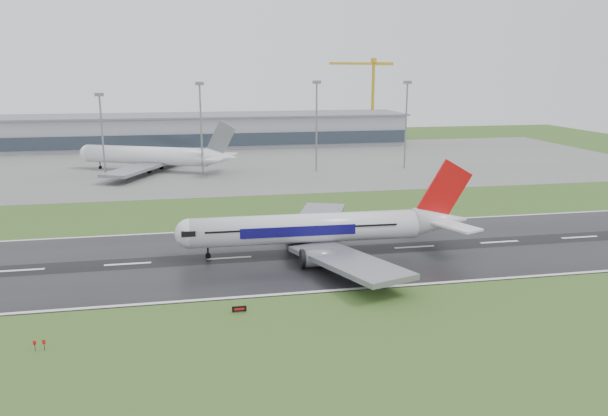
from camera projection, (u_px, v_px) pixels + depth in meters
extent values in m
plane|color=#33551F|center=(128.00, 264.00, 117.04)|extent=(520.00, 520.00, 0.00)
cube|color=black|center=(128.00, 264.00, 117.03)|extent=(400.00, 45.00, 0.10)
cube|color=slate|center=(157.00, 166.00, 236.48)|extent=(400.00, 130.00, 0.08)
cube|color=#8F919A|center=(162.00, 132.00, 292.11)|extent=(240.00, 36.00, 15.00)
cylinder|color=gray|center=(103.00, 138.00, 206.24)|extent=(0.64, 0.64, 28.59)
cylinder|color=gray|center=(201.00, 131.00, 212.17)|extent=(0.64, 0.64, 32.16)
cylinder|color=gray|center=(317.00, 128.00, 220.01)|extent=(0.64, 0.64, 32.46)
cylinder|color=gray|center=(406.00, 127.00, 226.56)|extent=(0.64, 0.64, 32.23)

